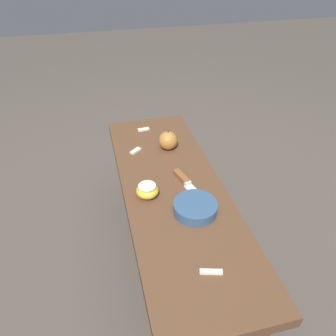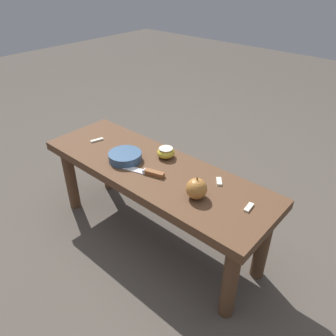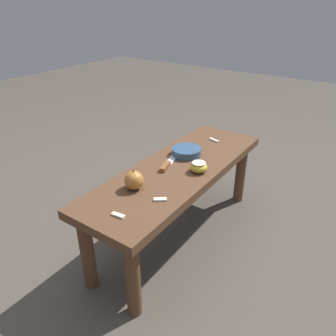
{
  "view_description": "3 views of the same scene",
  "coord_description": "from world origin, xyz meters",
  "px_view_note": "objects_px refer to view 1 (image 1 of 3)",
  "views": [
    {
      "loc": [
        -0.88,
        0.24,
        1.16
      ],
      "look_at": [
        0.09,
        0.0,
        0.43
      ],
      "focal_mm": 35.0,
      "sensor_mm": 36.0,
      "label": 1
    },
    {
      "loc": [
        0.83,
        -0.84,
        1.15
      ],
      "look_at": [
        0.09,
        0.0,
        0.43
      ],
      "focal_mm": 35.0,
      "sensor_mm": 36.0,
      "label": 2
    },
    {
      "loc": [
        1.14,
        0.73,
        1.11
      ],
      "look_at": [
        0.09,
        0.0,
        0.43
      ],
      "focal_mm": 35.0,
      "sensor_mm": 36.0,
      "label": 3
    }
  ],
  "objects_px": {
    "knife": "(185,181)",
    "apple_cut": "(147,190)",
    "bowl": "(195,208)",
    "apple_whole": "(168,140)",
    "wooden_bench": "(173,202)"
  },
  "relations": [
    {
      "from": "knife",
      "to": "apple_whole",
      "type": "height_order",
      "value": "apple_whole"
    },
    {
      "from": "wooden_bench",
      "to": "apple_whole",
      "type": "distance_m",
      "value": 0.29
    },
    {
      "from": "knife",
      "to": "apple_cut",
      "type": "distance_m",
      "value": 0.15
    },
    {
      "from": "wooden_bench",
      "to": "apple_whole",
      "type": "relative_size",
      "value": 12.19
    },
    {
      "from": "wooden_bench",
      "to": "bowl",
      "type": "xyz_separation_m",
      "value": [
        -0.13,
        -0.04,
        0.08
      ]
    },
    {
      "from": "wooden_bench",
      "to": "knife",
      "type": "height_order",
      "value": "knife"
    },
    {
      "from": "bowl",
      "to": "apple_whole",
      "type": "bearing_deg",
      "value": -0.88
    },
    {
      "from": "wooden_bench",
      "to": "apple_whole",
      "type": "xyz_separation_m",
      "value": [
        0.26,
        -0.04,
        0.11
      ]
    },
    {
      "from": "apple_whole",
      "to": "bowl",
      "type": "distance_m",
      "value": 0.4
    },
    {
      "from": "knife",
      "to": "bowl",
      "type": "relative_size",
      "value": 1.35
    },
    {
      "from": "wooden_bench",
      "to": "knife",
      "type": "xyz_separation_m",
      "value": [
        0.02,
        -0.05,
        0.07
      ]
    },
    {
      "from": "knife",
      "to": "apple_cut",
      "type": "bearing_deg",
      "value": -92.02
    },
    {
      "from": "bowl",
      "to": "knife",
      "type": "bearing_deg",
      "value": -4.1
    },
    {
      "from": "apple_whole",
      "to": "knife",
      "type": "bearing_deg",
      "value": -178.86
    },
    {
      "from": "apple_whole",
      "to": "wooden_bench",
      "type": "bearing_deg",
      "value": 170.39
    }
  ]
}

